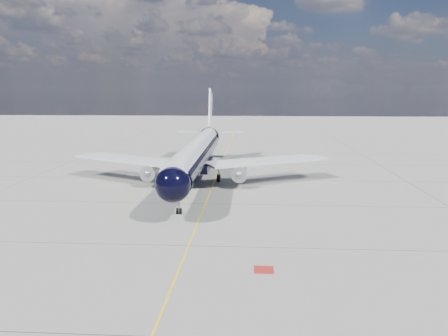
{
  "coord_description": "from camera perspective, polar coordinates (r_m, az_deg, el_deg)",
  "views": [
    {
      "loc": [
        5.66,
        -42.94,
        14.24
      ],
      "look_at": [
        2.16,
        13.24,
        4.0
      ],
      "focal_mm": 35.0,
      "sensor_mm": 36.0,
      "label": 1
    }
  ],
  "objects": [
    {
      "name": "ground",
      "position": [
        74.53,
        -0.86,
        -0.71
      ],
      "size": [
        320.0,
        320.0,
        0.0
      ],
      "primitive_type": "plane",
      "color": "gray",
      "rests_on": "ground"
    },
    {
      "name": "taxiway_centerline",
      "position": [
        69.65,
        -1.17,
        -1.49
      ],
      "size": [
        0.16,
        160.0,
        0.01
      ],
      "primitive_type": "cube",
      "color": "yellow",
      "rests_on": "ground"
    },
    {
      "name": "red_marking",
      "position": [
        35.9,
        5.23,
        -13.09
      ],
      "size": [
        1.6,
        1.6,
        0.01
      ],
      "primitive_type": "cube",
      "color": "maroon",
      "rests_on": "ground"
    },
    {
      "name": "main_airliner",
      "position": [
        67.52,
        -3.48,
        1.96
      ],
      "size": [
        40.88,
        49.61,
        14.37
      ],
      "rotation": [
        0.0,
        0.0,
        0.0
      ],
      "color": "black",
      "rests_on": "ground"
    }
  ]
}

